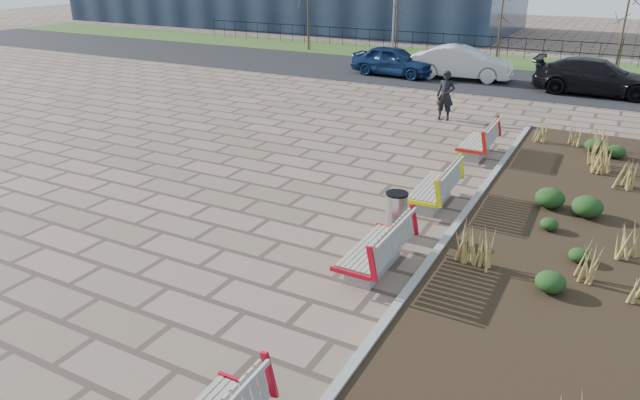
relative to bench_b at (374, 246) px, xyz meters
The scene contains 19 objects.
ground 3.85m from the bench_b, 141.72° to the right, with size 120.00×120.00×0.00m, color #786052.
planting_bed 4.21m from the bench_b, 39.01° to the left, with size 4.50×18.00×0.10m, color black.
planting_curb 2.82m from the bench_b, 70.74° to the left, with size 0.16×18.00×0.15m, color gray.
grass_verge_far 25.81m from the bench_b, 96.68° to the left, with size 80.00×5.00×0.04m, color #33511E.
road 19.87m from the bench_b, 98.69° to the left, with size 80.00×7.00×0.02m, color black.
bench_b is the anchor object (origin of this frame).
bench_c 3.55m from the bench_b, 90.00° to the left, with size 0.90×2.10×1.00m, color #FFF60D, non-canonical shape.
bench_d 7.81m from the bench_b, 90.00° to the left, with size 0.90×2.10×1.00m, color red, non-canonical shape.
litter_bin 1.59m from the bench_b, 96.16° to the left, with size 0.46×0.46×0.96m, color #B2B2B7.
pedestrian 11.62m from the bench_b, 100.42° to the left, with size 0.65×0.43×1.79m, color black.
car_blue 19.79m from the bench_b, 110.49° to the left, with size 1.72×4.28×1.46m, color #11244C.
car_silver 19.60m from the bench_b, 100.66° to the left, with size 1.67×4.79×1.58m, color #AAAEB2.
car_black 18.79m from the bench_b, 82.52° to the left, with size 2.13×5.24×1.52m, color black.
tree_a 28.46m from the bench_b, 121.86° to the left, with size 1.40×1.40×4.00m, color #4C3D2D, non-canonical shape.
tree_b 25.80m from the bench_b, 110.45° to the left, with size 1.40×1.40×4.00m, color #4C3D2D, non-canonical shape.
tree_c 24.37m from the bench_b, 97.09° to the left, with size 1.40×1.40×4.00m, color #4C3D2D, non-canonical shape.
tree_d 24.37m from the bench_b, 82.91° to the left, with size 1.40×1.40×4.00m, color #4C3D2D, non-canonical shape.
lamp_west 25.42m from the bench_b, 110.85° to the left, with size 0.24×0.60×6.00m, color gray, non-canonical shape.
railing_fence 27.30m from the bench_b, 96.31° to the left, with size 44.00×0.10×1.20m, color black, non-canonical shape.
Camera 1 is at (6.63, -6.54, 5.49)m, focal length 32.00 mm.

